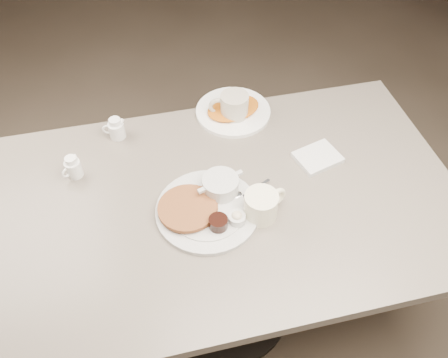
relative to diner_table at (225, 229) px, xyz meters
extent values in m
cube|color=#4C3F33|center=(0.00, 0.00, -0.59)|extent=(7.00, 8.00, 0.02)
cube|color=slate|center=(0.00, 0.00, 0.15)|extent=(1.50, 0.90, 0.04)
cylinder|color=black|center=(0.00, 0.00, -0.21)|extent=(0.14, 0.14, 0.69)
cylinder|color=black|center=(0.00, 0.00, -0.57)|extent=(0.56, 0.56, 0.03)
cylinder|color=beige|center=(-0.07, -0.04, 0.18)|extent=(0.41, 0.41, 0.01)
cylinder|color=beige|center=(-0.07, -0.04, 0.19)|extent=(0.30, 0.30, 0.00)
cylinder|color=brown|center=(-0.12, -0.03, 0.19)|extent=(0.23, 0.23, 0.01)
cylinder|color=brown|center=(-0.13, -0.04, 0.20)|extent=(0.23, 0.23, 0.01)
cylinder|color=beige|center=(-0.01, 0.02, 0.21)|extent=(0.14, 0.14, 0.05)
cube|color=beige|center=(-0.07, 0.00, 0.23)|extent=(0.03, 0.02, 0.01)
cube|color=beige|center=(0.05, 0.04, 0.23)|extent=(0.03, 0.02, 0.01)
ellipsoid|color=silver|center=(-0.03, 0.02, 0.22)|extent=(0.06, 0.06, 0.03)
ellipsoid|color=silver|center=(0.01, 0.02, 0.22)|extent=(0.06, 0.06, 0.02)
cylinder|color=black|center=(-0.05, -0.11, 0.20)|extent=(0.07, 0.07, 0.04)
cylinder|color=beige|center=(0.01, -0.11, 0.20)|extent=(0.07, 0.07, 0.03)
ellipsoid|color=beige|center=(0.01, -0.11, 0.21)|extent=(0.04, 0.04, 0.02)
cube|color=#B6B7BA|center=(0.10, 0.00, 0.19)|extent=(0.12, 0.07, 0.00)
ellipsoid|color=#B6B7BA|center=(0.03, -0.01, 0.19)|extent=(0.05, 0.04, 0.01)
cylinder|color=white|center=(0.09, -0.09, 0.21)|extent=(0.13, 0.13, 0.09)
cylinder|color=#2C281F|center=(0.09, -0.09, 0.25)|extent=(0.11, 0.11, 0.01)
torus|color=white|center=(0.14, -0.07, 0.21)|extent=(0.07, 0.04, 0.07)
cube|color=silver|center=(0.34, 0.09, 0.18)|extent=(0.17, 0.15, 0.02)
cylinder|color=#BEB5A1|center=(0.12, 0.37, 0.22)|extent=(0.12, 0.12, 0.10)
torus|color=#BEB5A1|center=(0.06, 0.38, 0.22)|extent=(0.08, 0.03, 0.08)
cylinder|color=white|center=(-0.46, 0.21, 0.20)|extent=(0.07, 0.07, 0.06)
cylinder|color=white|center=(-0.46, 0.21, 0.24)|extent=(0.05, 0.05, 0.02)
cone|color=white|center=(-0.44, 0.22, 0.24)|extent=(0.03, 0.03, 0.02)
torus|color=white|center=(-0.48, 0.19, 0.20)|extent=(0.03, 0.03, 0.04)
cylinder|color=white|center=(-0.31, 0.36, 0.20)|extent=(0.07, 0.07, 0.06)
cylinder|color=white|center=(-0.31, 0.36, 0.24)|extent=(0.05, 0.05, 0.02)
cone|color=white|center=(-0.29, 0.36, 0.24)|extent=(0.02, 0.02, 0.02)
torus|color=white|center=(-0.34, 0.37, 0.20)|extent=(0.04, 0.02, 0.04)
cylinder|color=white|center=(0.12, 0.39, 0.18)|extent=(0.34, 0.34, 0.01)
ellipsoid|color=#CB6C17|center=(0.12, 0.39, 0.19)|extent=(0.23, 0.19, 0.02)
camera|label=1|loc=(-0.21, -0.87, 1.29)|focal=36.37mm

